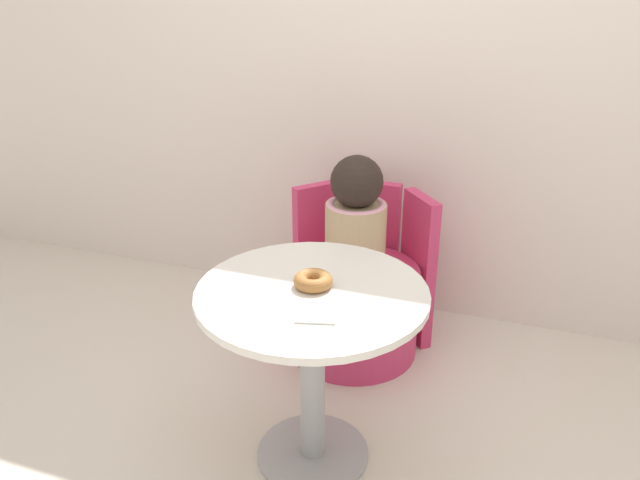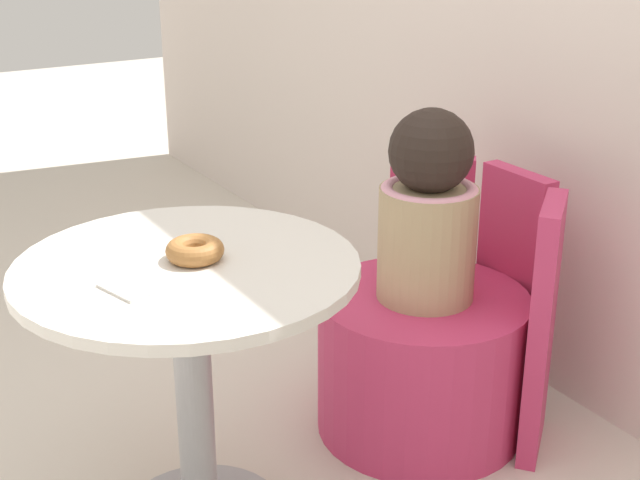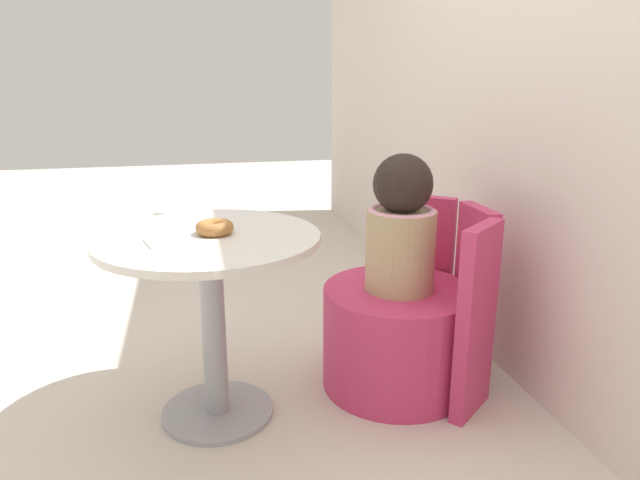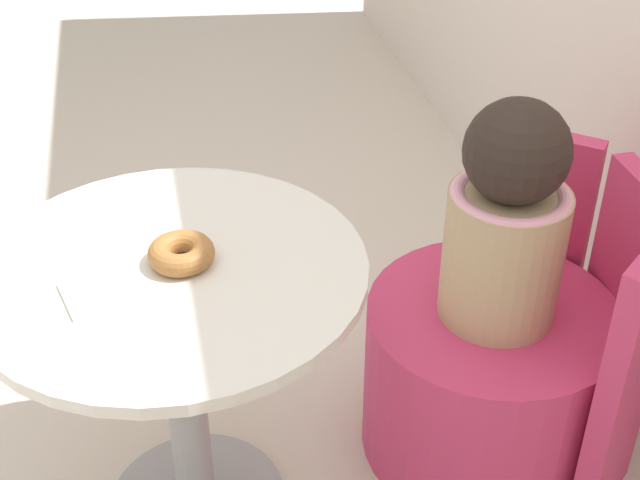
{
  "view_description": "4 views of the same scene",
  "coord_description": "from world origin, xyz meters",
  "px_view_note": "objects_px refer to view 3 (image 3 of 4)",
  "views": [
    {
      "loc": [
        0.54,
        -1.6,
        1.56
      ],
      "look_at": [
        -0.15,
        0.35,
        0.64
      ],
      "focal_mm": 35.0,
      "sensor_mm": 36.0,
      "label": 1
    },
    {
      "loc": [
        1.54,
        -0.67,
        1.36
      ],
      "look_at": [
        -0.12,
        0.34,
        0.6
      ],
      "focal_mm": 50.0,
      "sensor_mm": 36.0,
      "label": 2
    },
    {
      "loc": [
        1.74,
        -0.07,
        1.14
      ],
      "look_at": [
        -0.13,
        0.35,
        0.58
      ],
      "focal_mm": 32.0,
      "sensor_mm": 36.0,
      "label": 3
    },
    {
      "loc": [
        1.29,
        -0.04,
        1.59
      ],
      "look_at": [
        -0.14,
        0.27,
        0.6
      ],
      "focal_mm": 50.0,
      "sensor_mm": 36.0,
      "label": 4
    }
  ],
  "objects_px": {
    "round_table": "(211,283)",
    "donut": "(215,228)",
    "tub_chair": "(397,337)",
    "child_figure": "(401,227)"
  },
  "relations": [
    {
      "from": "child_figure",
      "to": "donut",
      "type": "xyz_separation_m",
      "value": [
        0.05,
        -0.65,
        0.05
      ]
    },
    {
      "from": "round_table",
      "to": "donut",
      "type": "bearing_deg",
      "value": 101.75
    },
    {
      "from": "round_table",
      "to": "donut",
      "type": "xyz_separation_m",
      "value": [
        -0.0,
        0.02,
        0.18
      ]
    },
    {
      "from": "tub_chair",
      "to": "donut",
      "type": "distance_m",
      "value": 0.81
    },
    {
      "from": "tub_chair",
      "to": "donut",
      "type": "bearing_deg",
      "value": -85.25
    },
    {
      "from": "round_table",
      "to": "child_figure",
      "type": "relative_size",
      "value": 1.46
    },
    {
      "from": "tub_chair",
      "to": "child_figure",
      "type": "relative_size",
      "value": 1.12
    },
    {
      "from": "round_table",
      "to": "donut",
      "type": "distance_m",
      "value": 0.19
    },
    {
      "from": "round_table",
      "to": "tub_chair",
      "type": "distance_m",
      "value": 0.74
    },
    {
      "from": "tub_chair",
      "to": "child_figure",
      "type": "distance_m",
      "value": 0.43
    }
  ]
}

